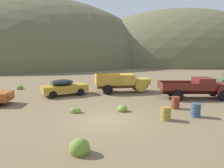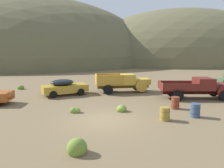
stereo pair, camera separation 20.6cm
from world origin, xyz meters
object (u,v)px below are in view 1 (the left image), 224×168
object	(u,v)px
oil_drum_foreground	(176,103)
oil_drum_spare	(166,114)
car_mustard	(66,87)
oil_drum_by_truck	(196,110)
truck_oxblood	(202,88)
truck_faded_yellow	(125,82)

from	to	relation	value
oil_drum_foreground	oil_drum_spare	bearing A→B (deg)	-126.59
car_mustard	oil_drum_by_truck	xyz separation A→B (m)	(8.86, -8.25, -0.36)
truck_oxblood	oil_drum_spare	size ratio (longest dim) A/B	8.09
truck_oxblood	oil_drum_spare	distance (m)	7.78
car_mustard	oil_drum_foreground	xyz separation A→B (m)	(8.43, -6.18, -0.36)
oil_drum_spare	oil_drum_by_truck	bearing A→B (deg)	8.67
truck_faded_yellow	truck_oxblood	xyz separation A→B (m)	(6.23, -3.99, -0.03)
car_mustard	oil_drum_spare	size ratio (longest dim) A/B	5.72
oil_drum_by_truck	oil_drum_spare	world-z (taller)	oil_drum_by_truck
car_mustard	truck_oxblood	bearing A→B (deg)	-34.25
truck_oxblood	oil_drum_foreground	size ratio (longest dim) A/B	7.45
car_mustard	oil_drum_spare	bearing A→B (deg)	-71.61
truck_oxblood	car_mustard	bearing A→B (deg)	173.18
truck_faded_yellow	car_mustard	bearing A→B (deg)	-174.66
oil_drum_spare	oil_drum_foreground	distance (m)	2.99
oil_drum_foreground	car_mustard	bearing A→B (deg)	143.73
car_mustard	truck_faded_yellow	bearing A→B (deg)	-12.62
car_mustard	oil_drum_spare	xyz separation A→B (m)	(6.65, -8.59, -0.40)
car_mustard	oil_drum_foreground	bearing A→B (deg)	-55.61
truck_oxblood	oil_drum_foreground	xyz separation A→B (m)	(-3.86, -2.91, -0.54)
truck_faded_yellow	truck_oxblood	world-z (taller)	truck_faded_yellow
oil_drum_spare	oil_drum_foreground	xyz separation A→B (m)	(1.78, 2.40, 0.04)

